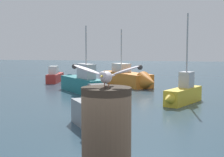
{
  "coord_description": "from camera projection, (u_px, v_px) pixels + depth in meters",
  "views": [
    {
      "loc": [
        0.25,
        -3.24,
        2.9
      ],
      "look_at": [
        -0.31,
        -0.33,
        2.61
      ],
      "focal_mm": 52.8,
      "sensor_mm": 36.0,
      "label": 1
    }
  ],
  "objects": [
    {
      "name": "boat_red",
      "position": [
        56.0,
        76.0,
        26.54
      ],
      "size": [
        1.12,
        3.36,
        1.32
      ],
      "color": "#B72D28",
      "rests_on": "ground_plane"
    },
    {
      "name": "boat_grey",
      "position": [
        94.0,
        112.0,
        11.66
      ],
      "size": [
        2.75,
        3.5,
        1.61
      ],
      "color": "gray",
      "rests_on": "ground_plane"
    },
    {
      "name": "seagull",
      "position": [
        106.0,
        74.0,
        2.72
      ],
      "size": [
        0.6,
        0.39,
        0.19
      ],
      "color": "tan",
      "rests_on": "mooring_post"
    },
    {
      "name": "boat_yellow",
      "position": [
        182.0,
        94.0,
        16.47
      ],
      "size": [
        2.15,
        3.44,
        4.54
      ],
      "color": "yellow",
      "rests_on": "ground_plane"
    },
    {
      "name": "boat_teal",
      "position": [
        80.0,
        82.0,
        20.8
      ],
      "size": [
        4.18,
        4.59,
        4.11
      ],
      "color": "#1E7075",
      "rests_on": "ground_plane"
    },
    {
      "name": "mooring_post",
      "position": [
        106.0,
        145.0,
        2.79
      ],
      "size": [
        0.42,
        0.42,
        0.99
      ],
      "primitive_type": "cylinder",
      "color": "#382D23",
      "rests_on": "harbor_quay"
    },
    {
      "name": "boat_orange",
      "position": [
        131.0,
        79.0,
        23.67
      ],
      "size": [
        4.81,
        5.32,
        4.3
      ],
      "color": "orange",
      "rests_on": "ground_plane"
    }
  ]
}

